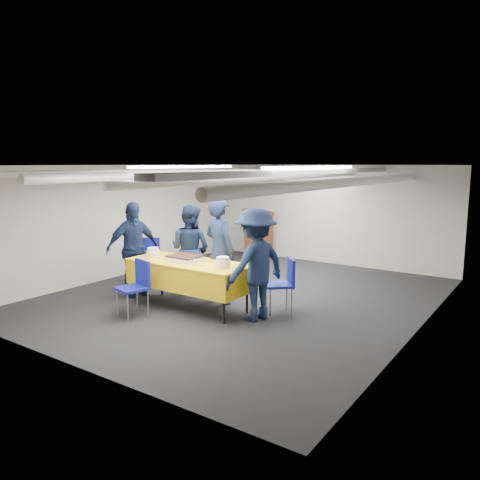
{
  "coord_description": "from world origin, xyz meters",
  "views": [
    {
      "loc": [
        4.51,
        -6.64,
        2.34
      ],
      "look_at": [
        0.08,
        -0.2,
        1.05
      ],
      "focal_mm": 35.0,
      "sensor_mm": 36.0,
      "label": 1
    }
  ],
  "objects_px": {
    "serving_table": "(189,274)",
    "chair_near": "(137,282)",
    "chair_left": "(149,255)",
    "sailor_b": "(190,249)",
    "sheet_cake": "(184,258)",
    "sailor_a": "(220,251)",
    "sailor_c": "(133,249)",
    "sailor_d": "(255,264)",
    "chair_right": "(284,279)",
    "podium": "(259,234)"
  },
  "relations": [
    {
      "from": "serving_table",
      "to": "chair_near",
      "type": "relative_size",
      "value": 2.39
    },
    {
      "from": "serving_table",
      "to": "chair_left",
      "type": "xyz_separation_m",
      "value": [
        -1.79,
        0.86,
        -0.03
      ]
    },
    {
      "from": "podium",
      "to": "chair_right",
      "type": "distance_m",
      "value": 4.3
    },
    {
      "from": "sheet_cake",
      "to": "sailor_c",
      "type": "height_order",
      "value": "sailor_c"
    },
    {
      "from": "chair_right",
      "to": "sailor_b",
      "type": "xyz_separation_m",
      "value": [
        -1.94,
        0.02,
        0.27
      ]
    },
    {
      "from": "sailor_b",
      "to": "sailor_d",
      "type": "bearing_deg",
      "value": 155.39
    },
    {
      "from": "chair_left",
      "to": "sailor_c",
      "type": "distance_m",
      "value": 1.03
    },
    {
      "from": "chair_left",
      "to": "podium",
      "type": "bearing_deg",
      "value": 80.47
    },
    {
      "from": "sailor_c",
      "to": "sailor_d",
      "type": "relative_size",
      "value": 0.99
    },
    {
      "from": "sheet_cake",
      "to": "sailor_a",
      "type": "xyz_separation_m",
      "value": [
        0.32,
        0.52,
        0.08
      ]
    },
    {
      "from": "serving_table",
      "to": "sheet_cake",
      "type": "height_order",
      "value": "sheet_cake"
    },
    {
      "from": "chair_near",
      "to": "sailor_d",
      "type": "xyz_separation_m",
      "value": [
        1.58,
        0.9,
        0.32
      ]
    },
    {
      "from": "podium",
      "to": "sailor_d",
      "type": "height_order",
      "value": "sailor_d"
    },
    {
      "from": "sailor_b",
      "to": "sailor_d",
      "type": "relative_size",
      "value": 0.95
    },
    {
      "from": "chair_right",
      "to": "sailor_d",
      "type": "distance_m",
      "value": 0.66
    },
    {
      "from": "podium",
      "to": "sailor_d",
      "type": "relative_size",
      "value": 0.74
    },
    {
      "from": "serving_table",
      "to": "chair_near",
      "type": "xyz_separation_m",
      "value": [
        -0.4,
        -0.77,
        -0.03
      ]
    },
    {
      "from": "sailor_a",
      "to": "sailor_d",
      "type": "xyz_separation_m",
      "value": [
        0.97,
        -0.4,
        -0.04
      ]
    },
    {
      "from": "sailor_d",
      "to": "sheet_cake",
      "type": "bearing_deg",
      "value": -70.34
    },
    {
      "from": "sailor_c",
      "to": "chair_near",
      "type": "bearing_deg",
      "value": -112.15
    },
    {
      "from": "podium",
      "to": "chair_right",
      "type": "relative_size",
      "value": 1.44
    },
    {
      "from": "sailor_a",
      "to": "sailor_c",
      "type": "height_order",
      "value": "sailor_a"
    },
    {
      "from": "sailor_a",
      "to": "sailor_b",
      "type": "bearing_deg",
      "value": 1.5
    },
    {
      "from": "podium",
      "to": "sailor_b",
      "type": "xyz_separation_m",
      "value": [
        0.68,
        -3.38,
        0.19
      ]
    },
    {
      "from": "podium",
      "to": "sailor_d",
      "type": "distance_m",
      "value": 4.64
    },
    {
      "from": "sheet_cake",
      "to": "sailor_b",
      "type": "distance_m",
      "value": 0.83
    },
    {
      "from": "sheet_cake",
      "to": "sailor_a",
      "type": "distance_m",
      "value": 0.62
    },
    {
      "from": "chair_left",
      "to": "sailor_b",
      "type": "xyz_separation_m",
      "value": [
        1.22,
        -0.17,
        0.27
      ]
    },
    {
      "from": "sailor_a",
      "to": "sailor_b",
      "type": "relative_size",
      "value": 1.11
    },
    {
      "from": "serving_table",
      "to": "podium",
      "type": "relative_size",
      "value": 1.66
    },
    {
      "from": "serving_table",
      "to": "chair_near",
      "type": "distance_m",
      "value": 0.87
    },
    {
      "from": "sheet_cake",
      "to": "chair_right",
      "type": "height_order",
      "value": "chair_right"
    },
    {
      "from": "sailor_b",
      "to": "chair_right",
      "type": "bearing_deg",
      "value": 172.57
    },
    {
      "from": "chair_left",
      "to": "sailor_a",
      "type": "xyz_separation_m",
      "value": [
        2.01,
        -0.34,
        0.36
      ]
    },
    {
      "from": "podium",
      "to": "sailor_d",
      "type": "bearing_deg",
      "value": -58.3
    },
    {
      "from": "serving_table",
      "to": "sailor_a",
      "type": "bearing_deg",
      "value": 67.49
    },
    {
      "from": "serving_table",
      "to": "sailor_a",
      "type": "height_order",
      "value": "sailor_a"
    },
    {
      "from": "serving_table",
      "to": "chair_near",
      "type": "height_order",
      "value": "chair_near"
    },
    {
      "from": "sheet_cake",
      "to": "sailor_b",
      "type": "bearing_deg",
      "value": 124.03
    },
    {
      "from": "sailor_b",
      "to": "sailor_d",
      "type": "xyz_separation_m",
      "value": [
        1.75,
        -0.56,
        0.04
      ]
    },
    {
      "from": "serving_table",
      "to": "sailor_c",
      "type": "bearing_deg",
      "value": 179.76
    },
    {
      "from": "serving_table",
      "to": "podium",
      "type": "distance_m",
      "value": 4.26
    },
    {
      "from": "serving_table",
      "to": "chair_right",
      "type": "relative_size",
      "value": 2.39
    },
    {
      "from": "chair_right",
      "to": "sailor_d",
      "type": "xyz_separation_m",
      "value": [
        -0.19,
        -0.54,
        0.32
      ]
    },
    {
      "from": "chair_right",
      "to": "chair_left",
      "type": "bearing_deg",
      "value": 176.57
    },
    {
      "from": "chair_right",
      "to": "serving_table",
      "type": "bearing_deg",
      "value": -153.96
    },
    {
      "from": "sheet_cake",
      "to": "sailor_d",
      "type": "distance_m",
      "value": 1.3
    },
    {
      "from": "chair_left",
      "to": "sailor_b",
      "type": "bearing_deg",
      "value": -7.96
    },
    {
      "from": "serving_table",
      "to": "sailor_d",
      "type": "height_order",
      "value": "sailor_d"
    },
    {
      "from": "serving_table",
      "to": "sailor_b",
      "type": "relative_size",
      "value": 1.29
    }
  ]
}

